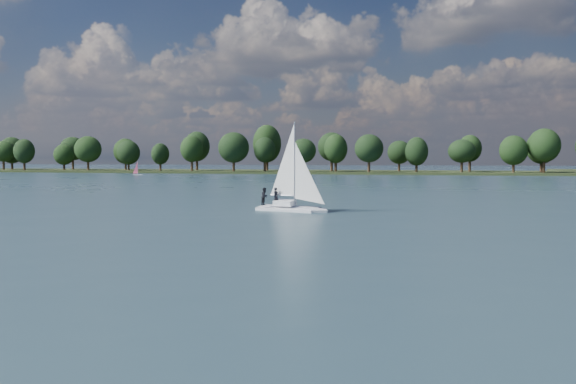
% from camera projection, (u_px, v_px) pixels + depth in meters
% --- Properties ---
extents(ground, '(700.00, 700.00, 0.00)m').
position_uv_depth(ground, '(388.00, 189.00, 111.80)').
color(ground, '#233342').
rests_on(ground, ground).
extents(far_shore, '(660.00, 40.00, 1.50)m').
position_uv_depth(far_shore, '(418.00, 173.00, 220.23)').
color(far_shore, black).
rests_on(far_shore, ground).
extents(sailboat, '(7.44, 4.07, 9.44)m').
position_uv_depth(sailboat, '(288.00, 185.00, 64.70)').
color(sailboat, white).
rests_on(sailboat, ground).
extents(dinghy_pink, '(3.01, 1.84, 4.49)m').
position_uv_depth(dinghy_pink, '(138.00, 172.00, 199.35)').
color(dinghy_pink, silver).
rests_on(dinghy_pink, ground).
extents(treeline, '(562.69, 74.02, 18.19)m').
position_uv_depth(treeline, '(412.00, 150.00, 217.08)').
color(treeline, black).
rests_on(treeline, ground).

